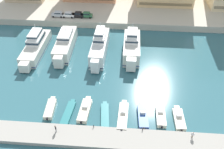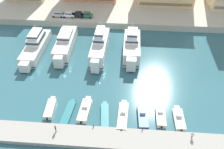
% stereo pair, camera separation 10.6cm
% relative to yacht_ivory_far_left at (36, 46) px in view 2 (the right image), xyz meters
% --- Properties ---
extents(ground_plane, '(400.00, 400.00, 0.00)m').
position_rel_yacht_ivory_far_left_xyz_m(ground_plane, '(31.53, -14.08, -2.06)').
color(ground_plane, '#336670').
extents(pier_dock, '(120.00, 4.90, 0.87)m').
position_rel_yacht_ivory_far_left_xyz_m(pier_dock, '(31.53, -28.36, -1.63)').
color(pier_dock, '#A8A399').
rests_on(pier_dock, ground).
extents(yacht_ivory_far_left, '(4.75, 18.94, 7.57)m').
position_rel_yacht_ivory_far_left_xyz_m(yacht_ivory_far_left, '(0.00, 0.00, 0.00)').
color(yacht_ivory_far_left, silver).
rests_on(yacht_ivory_far_left, ground).
extents(yacht_ivory_left, '(4.59, 17.95, 6.76)m').
position_rel_yacht_ivory_far_left_xyz_m(yacht_ivory_left, '(8.11, 1.64, 0.00)').
color(yacht_ivory_left, silver).
rests_on(yacht_ivory_left, ground).
extents(yacht_white_mid_left, '(4.19, 18.09, 8.82)m').
position_rel_yacht_ivory_far_left_xyz_m(yacht_white_mid_left, '(18.17, 0.43, 0.58)').
color(yacht_white_mid_left, white).
rests_on(yacht_white_mid_left, ground).
extents(yacht_ivory_center_left, '(4.46, 16.30, 8.62)m').
position_rel_yacht_ivory_far_left_xyz_m(yacht_ivory_center_left, '(27.05, 0.98, 0.49)').
color(yacht_ivory_center_left, silver).
rests_on(yacht_ivory_center_left, ground).
extents(motorboat_cream_far_left, '(2.12, 6.53, 1.01)m').
position_rel_yacht_ivory_far_left_xyz_m(motorboat_cream_far_left, '(9.90, -21.62, -1.56)').
color(motorboat_cream_far_left, beige).
rests_on(motorboat_cream_far_left, ground).
extents(motorboat_teal_left, '(2.25, 7.62, 0.80)m').
position_rel_yacht_ivory_far_left_xyz_m(motorboat_teal_left, '(14.03, -22.41, -1.71)').
color(motorboat_teal_left, teal).
rests_on(motorboat_teal_left, ground).
extents(motorboat_cream_mid_left, '(2.46, 7.60, 1.52)m').
position_rel_yacht_ivory_far_left_xyz_m(motorboat_cream_mid_left, '(17.47, -21.49, -1.54)').
color(motorboat_cream_mid_left, beige).
rests_on(motorboat_cream_mid_left, ground).
extents(motorboat_teal_center_left, '(2.33, 7.81, 0.81)m').
position_rel_yacht_ivory_far_left_xyz_m(motorboat_teal_center_left, '(21.91, -22.63, -1.70)').
color(motorboat_teal_center_left, teal).
rests_on(motorboat_teal_center_left, ground).
extents(motorboat_cream_center, '(2.19, 8.47, 1.58)m').
position_rel_yacht_ivory_far_left_xyz_m(motorboat_cream_center, '(25.73, -22.51, -1.53)').
color(motorboat_cream_center, beige).
rests_on(motorboat_cream_center, ground).
extents(motorboat_blue_center_right, '(2.37, 7.47, 1.59)m').
position_rel_yacht_ivory_far_left_xyz_m(motorboat_blue_center_right, '(29.87, -22.21, -1.54)').
color(motorboat_blue_center_right, '#33569E').
rests_on(motorboat_blue_center_right, ground).
extents(motorboat_cream_mid_right, '(1.98, 6.97, 1.45)m').
position_rel_yacht_ivory_far_left_xyz_m(motorboat_cream_mid_right, '(33.62, -21.64, -1.55)').
color(motorboat_cream_mid_right, beige).
rests_on(motorboat_cream_mid_right, ground).
extents(motorboat_cream_right, '(2.27, 6.74, 1.33)m').
position_rel_yacht_ivory_far_left_xyz_m(motorboat_cream_right, '(37.42, -22.20, -1.66)').
color(motorboat_cream_right, beige).
rests_on(motorboat_cream_right, ground).
extents(car_silver_far_left, '(4.11, 1.94, 1.80)m').
position_rel_yacht_ivory_far_left_xyz_m(car_silver_far_left, '(2.08, 17.89, 1.07)').
color(car_silver_far_left, '#B7BCC1').
rests_on(car_silver_far_left, quay_promenade).
extents(car_white_left, '(4.13, 1.98, 1.80)m').
position_rel_yacht_ivory_far_left_xyz_m(car_white_left, '(5.70, 17.80, 1.07)').
color(car_white_left, white).
rests_on(car_white_left, quay_promenade).
extents(car_black_mid_left, '(4.17, 2.05, 1.80)m').
position_rel_yacht_ivory_far_left_xyz_m(car_black_mid_left, '(8.91, 18.07, 1.07)').
color(car_black_mid_left, black).
rests_on(car_black_mid_left, quay_promenade).
extents(car_green_center_left, '(4.12, 1.96, 1.80)m').
position_rel_yacht_ivory_far_left_xyz_m(car_green_center_left, '(11.67, 18.08, 1.07)').
color(car_green_center_left, '#2D6642').
rests_on(car_green_center_left, quay_promenade).
extents(pedestrian_near_edge, '(0.58, 0.35, 1.58)m').
position_rel_yacht_ivory_far_left_xyz_m(pedestrian_near_edge, '(39.17, -27.17, -0.25)').
color(pedestrian_near_edge, '#7A6B56').
rests_on(pedestrian_near_edge, pier_dock).
extents(pedestrian_mid_deck, '(0.43, 0.61, 1.74)m').
position_rel_yacht_ivory_far_left_xyz_m(pedestrian_mid_deck, '(12.83, -27.83, -0.16)').
color(pedestrian_mid_deck, '#282D3D').
rests_on(pedestrian_mid_deck, pier_dock).
extents(bollard_west, '(0.20, 0.20, 0.61)m').
position_rel_yacht_ivory_far_left_xyz_m(bollard_west, '(20.00, -26.16, -0.86)').
color(bollard_west, '#2D2D33').
rests_on(bollard_west, pier_dock).
extents(bollard_west_mid, '(0.20, 0.20, 0.61)m').
position_rel_yacht_ivory_far_left_xyz_m(bollard_west_mid, '(29.74, -26.16, -0.86)').
color(bollard_west_mid, '#2D2D33').
rests_on(bollard_west_mid, pier_dock).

